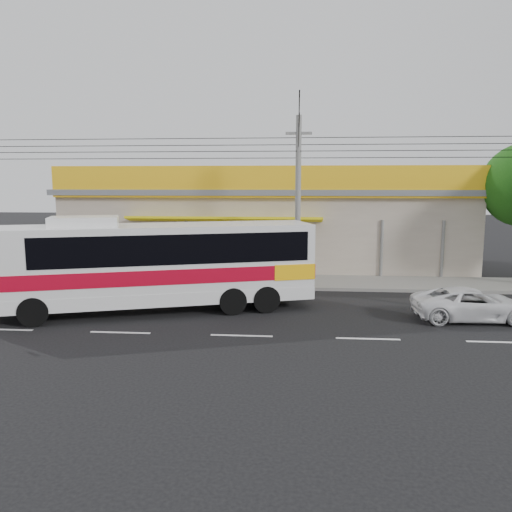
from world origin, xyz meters
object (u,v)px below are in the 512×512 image
(motorbike_red, at_px, (67,268))
(utility_pole, at_px, (299,147))
(coach_bus, at_px, (160,261))
(white_car, at_px, (472,304))
(motorbike_dark, at_px, (84,265))

(motorbike_red, relative_size, utility_pole, 0.06)
(coach_bus, distance_m, white_car, 11.48)
(motorbike_red, relative_size, motorbike_dark, 0.95)
(motorbike_dark, xyz_separation_m, white_car, (17.02, -6.22, -0.17))
(white_car, distance_m, utility_pole, 9.79)
(motorbike_red, distance_m, motorbike_dark, 0.88)
(utility_pole, bearing_deg, coach_bus, -139.20)
(coach_bus, bearing_deg, white_car, -19.26)
(white_car, xyz_separation_m, utility_pole, (-6.23, 4.75, 5.86))
(motorbike_dark, bearing_deg, white_car, -121.33)
(utility_pole, bearing_deg, white_car, -37.31)
(coach_bus, relative_size, utility_pole, 0.35)
(coach_bus, relative_size, motorbike_dark, 6.12)
(motorbike_red, height_order, motorbike_dark, motorbike_dark)
(motorbike_red, bearing_deg, coach_bus, -139.40)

